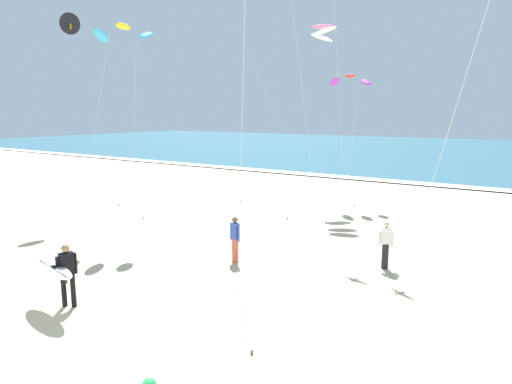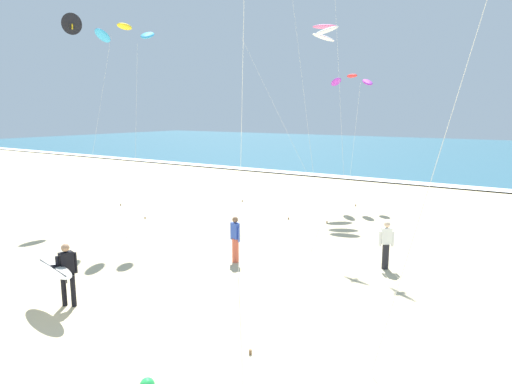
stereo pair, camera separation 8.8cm
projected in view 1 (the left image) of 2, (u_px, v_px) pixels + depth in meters
The scene contains 9 objects.
ocean_water at pixel (477, 153), 56.40m from camera, with size 160.00×60.00×0.08m, color #2D6075.
shoreline_foam at pixel (418, 183), 31.92m from camera, with size 160.00×1.59×0.01m, color white.
surfer_trailing at pixel (60, 270), 11.57m from camera, with size 2.11×1.11×1.71m.
kite_arc_scarlet_near at pixel (350, 80), 24.84m from camera, with size 2.46×2.36×7.14m.
kite_delta_charcoal_far at pixel (70, 25), 21.66m from camera, with size 0.80×2.51×9.78m.
kite_arc_golden_high at pixel (124, 33), 18.48m from camera, with size 2.64×2.56×8.64m.
kite_arc_rose_distant at pixel (323, 32), 23.75m from camera, with size 5.14×3.70×9.61m.
bystander_blue_top at pixel (235, 239), 15.24m from camera, with size 0.48×0.26×1.59m.
bystander_white_top at pixel (386, 244), 14.62m from camera, with size 0.43×0.33×1.59m.
Camera 1 is at (7.60, -3.22, 5.06)m, focal length 31.52 mm.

